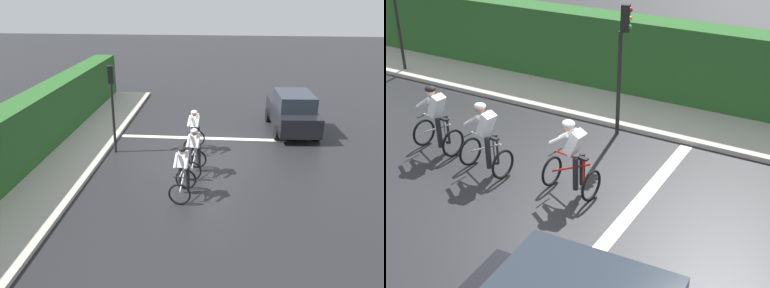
# 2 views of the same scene
# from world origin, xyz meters

# --- Properties ---
(ground_plane) EXTENTS (80.00, 80.00, 0.00)m
(ground_plane) POSITION_xyz_m (0.00, 0.00, 0.00)
(ground_plane) COLOR black
(sidewalk_kerb) EXTENTS (2.80, 21.31, 0.12)m
(sidewalk_kerb) POSITION_xyz_m (4.99, 2.00, 0.06)
(sidewalk_kerb) COLOR #ADA89E
(sidewalk_kerb) RESTS_ON ground
(stone_wall_low) EXTENTS (0.44, 21.31, 0.44)m
(stone_wall_low) POSITION_xyz_m (5.89, 2.00, 0.22)
(stone_wall_low) COLOR gray
(stone_wall_low) RESTS_ON ground
(hedge_wall) EXTENTS (1.10, 21.31, 2.31)m
(hedge_wall) POSITION_xyz_m (6.19, 2.00, 1.15)
(hedge_wall) COLOR #265623
(hedge_wall) RESTS_ON ground
(road_marking_stop_line) EXTENTS (7.00, 0.30, 0.01)m
(road_marking_stop_line) POSITION_xyz_m (0.00, -1.45, 0.00)
(road_marking_stop_line) COLOR silver
(road_marking_stop_line) RESTS_ON ground
(cyclist_lead) EXTENTS (0.77, 1.13, 1.66)m
(cyclist_lead) POSITION_xyz_m (0.30, 3.70, 0.80)
(cyclist_lead) COLOR black
(cyclist_lead) RESTS_ON ground
(cyclist_second) EXTENTS (0.80, 1.15, 1.66)m
(cyclist_second) POSITION_xyz_m (0.08, 2.05, 0.80)
(cyclist_second) COLOR black
(cyclist_second) RESTS_ON ground
(cyclist_mid) EXTENTS (0.78, 1.14, 1.66)m
(cyclist_mid) POSITION_xyz_m (0.25, -0.06, 0.80)
(cyclist_mid) COLOR black
(cyclist_mid) RESTS_ON ground
(traffic_light_near_crossing) EXTENTS (0.24, 0.31, 3.34)m
(traffic_light_near_crossing) POSITION_xyz_m (3.31, 0.31, 2.22)
(traffic_light_near_crossing) COLOR black
(traffic_light_near_crossing) RESTS_ON ground
(traffic_light_far_junction) EXTENTS (0.23, 0.31, 3.34)m
(traffic_light_far_junction) POSITION_xyz_m (4.04, 8.70, 2.22)
(traffic_light_far_junction) COLOR black
(traffic_light_far_junction) RESTS_ON ground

